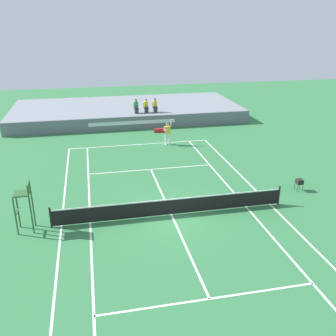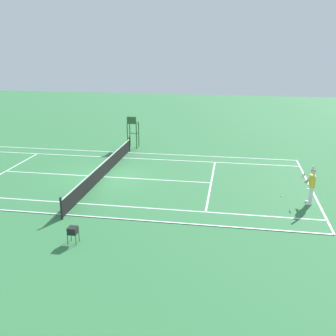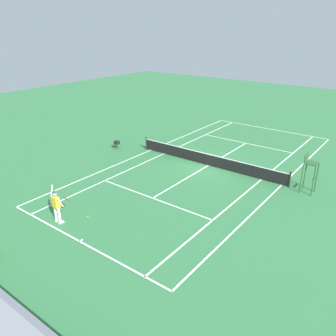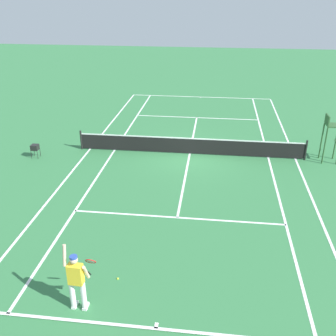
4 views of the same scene
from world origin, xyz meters
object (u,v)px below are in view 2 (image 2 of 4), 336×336
(tennis_ball, at_px, (281,196))
(umpire_chair, at_px, (133,128))
(tennis_player, at_px, (311,185))
(ball_hopper, at_px, (73,230))

(tennis_ball, xyz_separation_m, umpire_chair, (-8.45, -10.13, 1.52))
(tennis_player, distance_m, ball_hopper, 11.57)
(ball_hopper, bearing_deg, tennis_ball, 126.70)
(tennis_ball, relative_size, umpire_chair, 0.03)
(umpire_chair, height_order, ball_hopper, umpire_chair)
(tennis_ball, bearing_deg, ball_hopper, -53.30)
(tennis_ball, xyz_separation_m, ball_hopper, (6.51, -8.74, 0.54))
(ball_hopper, bearing_deg, umpire_chair, -174.68)
(tennis_player, bearing_deg, tennis_ball, -120.48)
(tennis_player, height_order, umpire_chair, umpire_chair)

